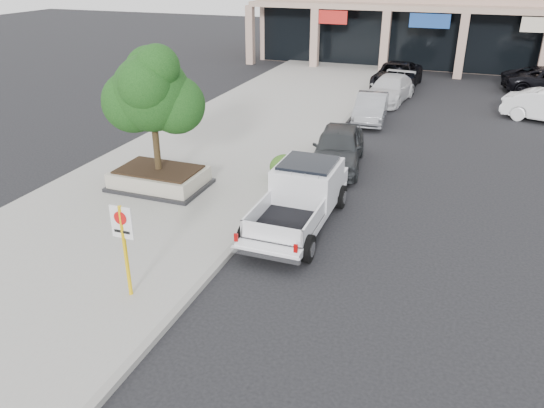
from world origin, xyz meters
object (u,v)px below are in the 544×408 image
(curb_car_b, at_px, (371,108))
(curb_car_d, at_px, (397,76))
(planter, at_px, (160,178))
(pickup_truck, at_px, (298,200))
(curb_car_a, at_px, (338,147))
(planter_tree, at_px, (158,93))
(curb_car_c, at_px, (390,89))
(no_parking_sign, at_px, (124,239))

(curb_car_b, distance_m, curb_car_d, 7.79)
(planter, bearing_deg, pickup_truck, -9.50)
(curb_car_a, bearing_deg, planter_tree, -147.07)
(curb_car_c, xyz_separation_m, curb_car_d, (-0.13, 3.51, 0.07))
(pickup_truck, relative_size, curb_car_a, 1.21)
(curb_car_b, relative_size, curb_car_c, 0.84)
(planter_tree, distance_m, curb_car_c, 16.39)
(no_parking_sign, xyz_separation_m, curb_car_a, (2.39, 10.35, -0.86))
(planter_tree, distance_m, no_parking_sign, 6.80)
(planter, relative_size, curb_car_a, 0.70)
(pickup_truck, xyz_separation_m, curb_car_b, (-0.13, 12.04, -0.19))
(no_parking_sign, xyz_separation_m, pickup_truck, (2.51, 4.97, -0.77))
(curb_car_b, bearing_deg, no_parking_sign, -103.06)
(curb_car_c, height_order, curb_car_d, curb_car_d)
(planter, distance_m, planter_tree, 2.95)
(planter_tree, relative_size, curb_car_d, 0.72)
(no_parking_sign, bearing_deg, curb_car_b, 82.05)
(curb_car_c, bearing_deg, planter_tree, -102.13)
(curb_car_c, bearing_deg, curb_car_a, -84.31)
(planter, xyz_separation_m, pickup_truck, (5.28, -0.88, 0.39))
(planter_tree, bearing_deg, no_parking_sign, -66.27)
(pickup_truck, xyz_separation_m, curb_car_a, (-0.12, 5.39, -0.09))
(planter, xyz_separation_m, planter_tree, (0.13, 0.15, 2.94))
(curb_car_a, bearing_deg, planter, -146.83)
(pickup_truck, xyz_separation_m, curb_car_c, (0.09, 16.33, -0.16))
(planter, bearing_deg, curb_car_c, 70.82)
(curb_car_b, bearing_deg, curb_car_d, 84.24)
(planter_tree, height_order, pickup_truck, planter_tree)
(planter, relative_size, curb_car_c, 0.66)
(planter_tree, bearing_deg, planter, -131.03)
(curb_car_b, bearing_deg, curb_car_c, 81.94)
(planter_tree, relative_size, no_parking_sign, 1.74)
(no_parking_sign, height_order, curb_car_a, no_parking_sign)
(curb_car_b, bearing_deg, curb_car_a, -95.00)
(pickup_truck, height_order, curb_car_b, pickup_truck)
(planter_tree, xyz_separation_m, curb_car_a, (5.03, 4.35, -2.64))
(curb_car_a, xyz_separation_m, curb_car_c, (0.21, 10.94, -0.07))
(planter, height_order, pickup_truck, pickup_truck)
(no_parking_sign, height_order, pickup_truck, no_parking_sign)
(curb_car_a, xyz_separation_m, curb_car_b, (-0.01, 6.66, -0.10))
(pickup_truck, bearing_deg, planter_tree, 168.71)
(curb_car_b, xyz_separation_m, curb_car_d, (0.09, 7.79, 0.10))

